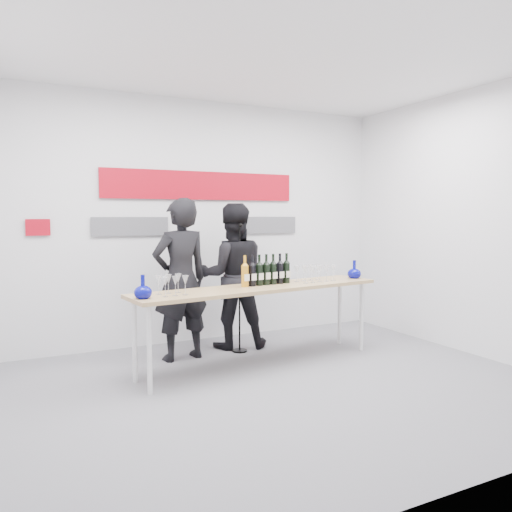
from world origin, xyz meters
The scene contains 12 objects.
ground centered at (0.00, 0.00, 0.00)m, with size 5.00×5.00×0.00m, color slate.
back_wall centered at (0.00, 2.00, 1.50)m, with size 5.00×0.04×3.00m, color silver.
signage centered at (-0.06, 1.97, 1.81)m, with size 3.38×0.02×0.79m.
tasting_table centered at (0.15, 0.68, 0.77)m, with size 2.84×0.89×0.84m.
wine_bottles centered at (0.26, 0.75, 1.00)m, with size 0.62×0.15×0.33m.
decanter_left centered at (-1.14, 0.47, 0.95)m, with size 0.16×0.16×0.21m, color #070980, non-canonical shape.
decanter_right centered at (1.45, 0.78, 0.95)m, with size 0.16×0.16×0.21m, color #070980, non-canonical shape.
glasses_left centered at (-0.84, 0.56, 0.93)m, with size 0.28×0.25×0.18m.
glasses_right centered at (0.87, 0.76, 0.93)m, with size 0.48×0.26×0.18m.
presenter_left centered at (-0.53, 1.26, 0.88)m, with size 0.64×0.42×1.77m, color black.
presenter_right centered at (0.18, 1.47, 0.86)m, with size 0.84×0.65×1.72m, color black.
mic_stand centered at (0.17, 1.24, 0.45)m, with size 0.17×0.17×1.49m.
Camera 1 is at (-2.22, -3.92, 1.58)m, focal length 35.00 mm.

